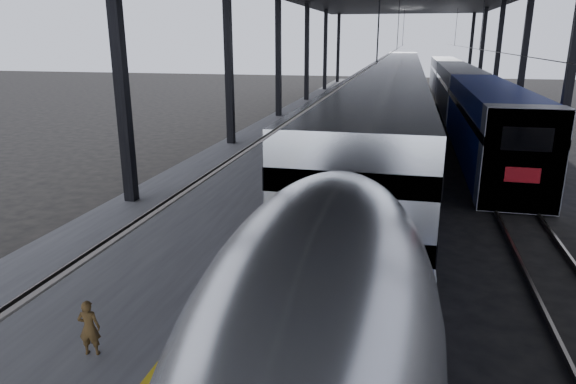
% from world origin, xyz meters
% --- Properties ---
extents(ground, '(160.00, 160.00, 0.00)m').
position_xyz_m(ground, '(0.00, 0.00, 0.00)').
color(ground, black).
rests_on(ground, ground).
extents(platform, '(6.00, 80.00, 1.00)m').
position_xyz_m(platform, '(-3.50, 20.00, 0.50)').
color(platform, '#4C4C4F').
rests_on(platform, ground).
extents(yellow_strip, '(0.30, 80.00, 0.01)m').
position_xyz_m(yellow_strip, '(-0.70, 20.00, 1.00)').
color(yellow_strip, yellow).
rests_on(yellow_strip, platform).
extents(rails, '(6.52, 80.00, 0.16)m').
position_xyz_m(rails, '(4.50, 20.00, 0.08)').
color(rails, slate).
rests_on(rails, ground).
extents(tgv_train, '(3.21, 65.20, 4.60)m').
position_xyz_m(tgv_train, '(2.00, 23.48, 2.15)').
color(tgv_train, silver).
rests_on(tgv_train, ground).
extents(second_train, '(2.80, 56.05, 3.86)m').
position_xyz_m(second_train, '(7.00, 36.58, 1.96)').
color(second_train, navy).
rests_on(second_train, ground).
extents(child, '(0.41, 0.31, 1.00)m').
position_xyz_m(child, '(-2.04, -3.01, 1.50)').
color(child, '#493418').
rests_on(child, platform).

